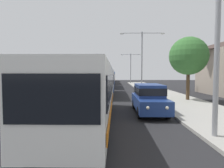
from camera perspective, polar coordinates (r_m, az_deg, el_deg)
bus_lead at (r=10.14m, az=-7.39°, el=-2.03°), size 2.58×11.34×3.21m
bus_second_in_line at (r=23.21m, az=-2.59°, el=0.87°), size 2.58×10.65×3.21m
bus_middle at (r=36.05m, az=-1.27°, el=1.67°), size 2.58×11.63×3.21m
bus_fourth_in_line at (r=49.32m, az=-0.63°, el=2.05°), size 2.58×12.17×3.21m
bus_rear at (r=63.46m, az=-0.25°, el=2.29°), size 2.58×12.34×3.21m
white_suv at (r=12.72m, az=11.09°, el=-3.99°), size 1.86×5.07×1.90m
streetlamp_near at (r=8.67m, az=29.43°, el=18.36°), size 5.29×0.28×7.82m
streetlamp_mid at (r=28.67m, az=9.03°, el=8.82°), size 6.54×0.28×8.66m
streetlamp_far at (r=49.33m, az=5.67°, el=5.69°), size 5.15×0.28×7.66m
roadside_tree at (r=19.24m, az=22.13°, el=7.82°), size 3.56×3.56×5.90m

